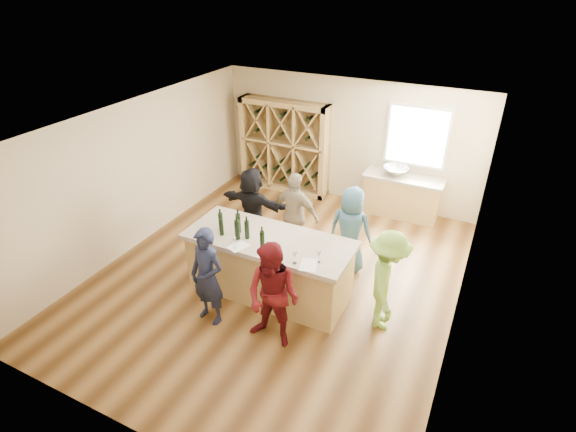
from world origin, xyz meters
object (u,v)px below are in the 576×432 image
at_px(person_far_left, 253,207).
at_px(wine_bottle_f, 262,240).
at_px(wine_bottle_d, 237,230).
at_px(person_far_mid, 295,215).
at_px(person_server, 387,281).
at_px(person_near_right, 273,296).
at_px(tasting_counter_base, 270,268).
at_px(wine_bottle_b, 221,227).
at_px(wine_bottle_e, 247,230).
at_px(wine_rack, 284,147).
at_px(person_near_left, 207,277).
at_px(person_far_right, 350,230).
at_px(wine_bottle_a, 221,222).
at_px(wine_bottle_c, 238,223).
at_px(sink, 395,171).

bearing_deg(person_far_left, wine_bottle_f, 125.49).
height_order(wine_bottle_d, person_far_mid, person_far_mid).
bearing_deg(wine_bottle_d, person_server, 7.72).
bearing_deg(person_near_right, tasting_counter_base, 124.82).
distance_m(wine_bottle_b, wine_bottle_e, 0.43).
bearing_deg(wine_bottle_f, wine_rack, 112.07).
relative_size(wine_bottle_d, person_near_left, 0.21).
bearing_deg(person_server, person_far_mid, 44.56).
bearing_deg(person_far_right, wine_bottle_f, 60.97).
bearing_deg(person_near_left, person_far_mid, 88.06).
xyz_separation_m(wine_bottle_d, wine_bottle_f, (0.49, -0.07, -0.02)).
distance_m(wine_bottle_e, person_far_mid, 1.50).
distance_m(wine_rack, person_far_left, 2.55).
distance_m(wine_bottle_a, wine_bottle_b, 0.15).
relative_size(wine_bottle_c, person_near_right, 0.20).
xyz_separation_m(wine_bottle_b, wine_bottle_e, (0.42, 0.09, 0.01)).
bearing_deg(wine_bottle_e, wine_bottle_d, -147.24).
height_order(person_near_left, person_far_left, person_near_left).
relative_size(tasting_counter_base, person_server, 1.59).
height_order(sink, wine_bottle_b, wine_bottle_b).
height_order(wine_bottle_c, wine_bottle_d, wine_bottle_d).
relative_size(sink, person_near_left, 0.34).
distance_m(sink, wine_bottle_a, 4.26).
bearing_deg(person_server, wine_rack, 28.62).
height_order(person_near_right, person_far_right, person_near_right).
bearing_deg(wine_bottle_f, wine_bottle_e, 157.38).
height_order(sink, tasting_counter_base, sink).
bearing_deg(sink, person_near_right, -96.44).
relative_size(wine_bottle_a, wine_bottle_c, 0.93).
height_order(tasting_counter_base, wine_bottle_f, wine_bottle_f).
bearing_deg(person_far_left, wine_bottle_c, 111.96).
bearing_deg(sink, person_near_left, -109.34).
bearing_deg(person_far_mid, wine_bottle_c, 78.68).
relative_size(wine_bottle_a, person_far_mid, 0.19).
bearing_deg(wine_rack, person_near_right, -65.24).
height_order(sink, wine_bottle_f, wine_bottle_f).
bearing_deg(tasting_counter_base, person_near_right, -59.03).
xyz_separation_m(wine_rack, wine_bottle_e, (1.28, -3.89, 0.14)).
xyz_separation_m(person_near_right, person_far_mid, (-0.73, 2.27, -0.01)).
distance_m(wine_rack, wine_bottle_b, 4.07).
relative_size(wine_bottle_b, wine_bottle_d, 0.86).
xyz_separation_m(person_near_left, person_far_mid, (0.38, 2.27, 0.02)).
relative_size(sink, wine_bottle_f, 1.81).
relative_size(wine_bottle_e, person_near_left, 0.19).
xyz_separation_m(wine_bottle_e, person_far_right, (1.26, 1.41, -0.43)).
bearing_deg(wine_bottle_e, wine_bottle_c, 155.90).
bearing_deg(person_far_mid, wine_bottle_d, 83.78).
relative_size(wine_bottle_b, person_far_left, 0.18).
bearing_deg(wine_bottle_c, wine_bottle_f, -23.19).
height_order(wine_bottle_c, person_far_right, person_far_right).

